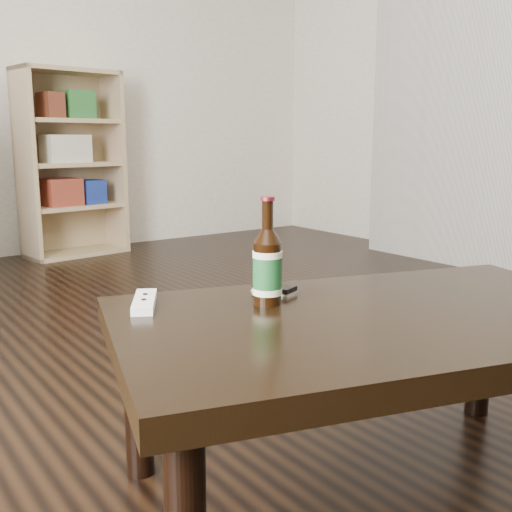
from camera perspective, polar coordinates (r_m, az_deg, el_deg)
floor at (r=1.54m, az=2.67°, el=-18.39°), size 5.00×6.00×0.01m
chimney_breast at (r=3.95m, az=19.75°, el=19.19°), size 0.30×1.20×2.70m
bookshelf at (r=4.09m, az=-17.40°, el=8.68°), size 0.67×0.37×1.18m
coffee_table at (r=1.27m, az=11.74°, el=-7.59°), size 1.22×0.92×0.40m
beer_bottle at (r=1.27m, az=1.09°, el=-1.07°), size 0.07×0.07×0.23m
phone at (r=1.39m, az=1.78°, el=-3.16°), size 0.08×0.11×0.02m
remote at (r=1.30m, az=-10.58°, el=-4.30°), size 0.12×0.16×0.02m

